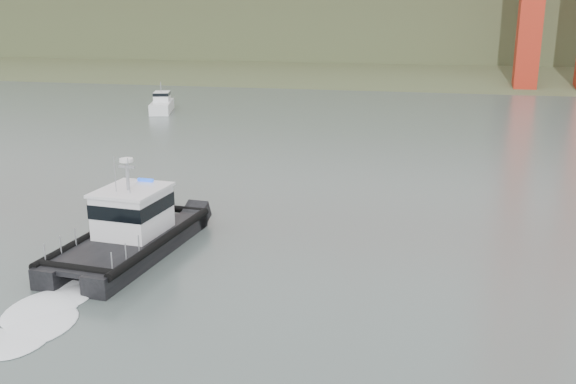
% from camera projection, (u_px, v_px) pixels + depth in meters
% --- Properties ---
extents(ground, '(400.00, 400.00, 0.00)m').
position_uv_depth(ground, '(223.00, 336.00, 21.81)').
color(ground, '#485552').
rests_on(ground, ground).
extents(headlands, '(500.00, 105.36, 27.12)m').
position_uv_depth(headlands, '(411.00, 29.00, 137.51)').
color(headlands, '#42502D').
rests_on(headlands, ground).
extents(patrol_boat, '(4.09, 9.62, 4.56)m').
position_uv_depth(patrol_boat, '(131.00, 229.00, 28.99)').
color(patrol_boat, black).
rests_on(patrol_boat, ground).
extents(motorboat, '(3.76, 6.45, 3.37)m').
position_uv_depth(motorboat, '(162.00, 104.00, 70.36)').
color(motorboat, white).
rests_on(motorboat, ground).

